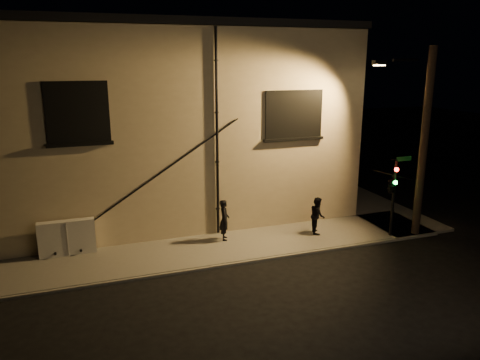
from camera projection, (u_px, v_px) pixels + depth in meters
name	position (u px, v px, depth m)	size (l,w,h in m)	color
ground	(286.00, 257.00, 17.68)	(90.00, 90.00, 0.00)	black
sidewalk	(270.00, 216.00, 22.07)	(21.00, 16.00, 0.12)	slate
building	(160.00, 116.00, 23.80)	(16.20, 12.23, 8.80)	#CCB792
utility_cabinet	(67.00, 238.00, 17.43)	(2.03, 0.34, 1.34)	silver
pedestrian_a	(224.00, 220.00, 18.85)	(0.61, 0.40, 1.68)	black
pedestrian_b	(317.00, 215.00, 19.62)	(0.75, 0.59, 1.55)	black
traffic_signal	(392.00, 185.00, 18.78)	(1.35, 1.96, 3.33)	black
streetlamp_pole	(422.00, 140.00, 18.79)	(2.06, 1.40, 7.76)	black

